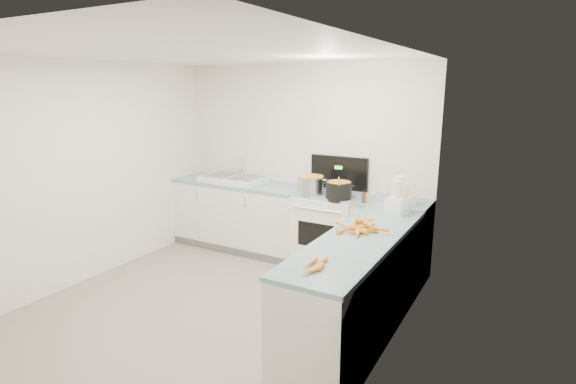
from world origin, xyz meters
The scene contains 19 objects.
floor centered at (0.00, 0.00, 0.00)m, with size 3.50×4.00×0.00m, color gray, non-canonical shape.
ceiling centered at (0.00, 0.00, 2.50)m, with size 3.50×4.00×0.00m, color silver, non-canonical shape.
wall_back centered at (0.00, 2.00, 1.25)m, with size 3.50×2.50×0.00m, color silver, non-canonical shape.
wall_left centered at (-1.75, 0.00, 1.25)m, with size 4.00×2.50×0.00m, color silver, non-canonical shape.
wall_right centered at (1.75, 0.00, 1.25)m, with size 4.00×2.50×0.00m, color silver, non-canonical shape.
counter_back centered at (0.00, 1.70, 0.47)m, with size 3.50×0.62×0.94m.
counter_right centered at (1.45, 0.30, 0.47)m, with size 0.62×2.20×0.94m.
stove centered at (0.55, 1.69, 0.47)m, with size 0.76×0.65×1.36m.
sink centered at (-0.90, 1.70, 0.98)m, with size 0.86×0.52×0.31m.
steel_pot centered at (0.36, 1.55, 1.04)m, with size 0.33×0.33×0.24m, color silver.
black_pot centered at (0.74, 1.52, 1.03)m, with size 0.30×0.30×0.21m, color black.
wooden_spoon centered at (0.74, 1.52, 1.14)m, with size 0.02×0.02×0.43m, color #AD7A47.
mixing_bowl centered at (1.48, 1.63, 1.00)m, with size 0.28×0.28×0.13m, color white.
extract_bottle centered at (1.07, 1.47, 1.00)m, with size 0.05×0.05×0.12m, color #593319.
spice_jar centered at (1.14, 1.55, 0.98)m, with size 0.05×0.05×0.09m, color #E5B266.
food_processor centered at (1.53, 1.24, 1.11)m, with size 0.24×0.27×0.39m.
carrot_pile centered at (1.39, 0.49, 0.98)m, with size 0.50×0.49×0.09m.
peeled_carrots centered at (1.40, -0.49, 0.96)m, with size 0.14×0.37×0.04m.
peelings centered at (-1.09, 1.70, 1.02)m, with size 0.22×0.23×0.01m.
Camera 1 is at (2.71, -3.20, 2.21)m, focal length 28.00 mm.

